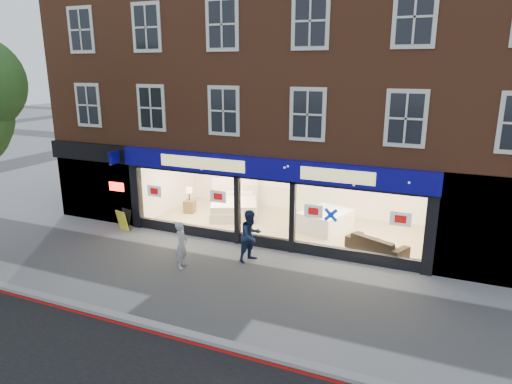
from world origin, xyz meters
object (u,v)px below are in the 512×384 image
Objects in this scene: mattress_stack at (325,220)px; a_board at (124,220)px; display_bed at (234,206)px; pedestrian_grey at (182,245)px; sofa at (377,244)px; pedestrian_blue at (251,236)px.

a_board is at bearing -157.73° from mattress_stack.
pedestrian_grey is at bearing -106.09° from display_bed.
a_board reaches higher than mattress_stack.
pedestrian_grey is (-3.38, -5.01, 0.30)m from mattress_stack.
mattress_stack is 1.07× the size of sofa.
pedestrian_grey is 0.88× the size of pedestrian_blue.
pedestrian_blue is (5.78, -0.66, 0.45)m from a_board.
a_board is (-3.24, -3.28, -0.05)m from display_bed.
sofa is at bearing -70.40° from pedestrian_grey.
pedestrian_grey is at bearing 149.18° from pedestrian_blue.
sofa is 2.46× the size of a_board.
display_bed is 6.57m from sofa.
sofa is at bearing 22.77° from a_board.
pedestrian_grey reaches higher than sofa.
mattress_stack is at bearing 36.39° from a_board.
pedestrian_blue reaches higher than sofa.
sofa is (6.31, -1.83, -0.07)m from display_bed.
mattress_stack is at bearing -0.29° from pedestrian_blue.
sofa is 1.19× the size of pedestrian_blue.
display_bed is 4.10m from mattress_stack.
pedestrian_blue is at bearing -113.00° from mattress_stack.
display_bed is 5.35m from pedestrian_grey.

